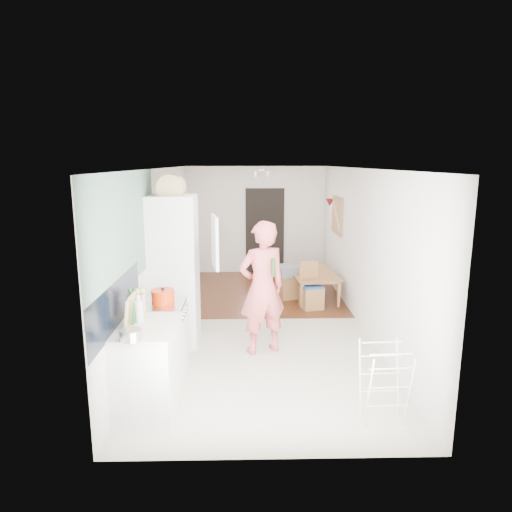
{
  "coord_description": "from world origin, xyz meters",
  "views": [
    {
      "loc": [
        -0.24,
        -7.11,
        2.61
      ],
      "look_at": [
        -0.08,
        0.2,
        1.09
      ],
      "focal_mm": 32.0,
      "sensor_mm": 36.0,
      "label": 1
    }
  ],
  "objects_px": {
    "dining_chair": "(312,286)",
    "drying_rack": "(384,384)",
    "dining_table": "(313,287)",
    "stool": "(288,287)",
    "person": "(262,276)"
  },
  "relations": [
    {
      "from": "person",
      "to": "dining_table",
      "type": "xyz_separation_m",
      "value": [
        1.09,
        2.55,
        -0.87
      ]
    },
    {
      "from": "dining_table",
      "to": "stool",
      "type": "distance_m",
      "value": 0.5
    },
    {
      "from": "dining_table",
      "to": "dining_chair",
      "type": "distance_m",
      "value": 0.72
    },
    {
      "from": "person",
      "to": "drying_rack",
      "type": "relative_size",
      "value": 2.68
    },
    {
      "from": "stool",
      "to": "drying_rack",
      "type": "height_order",
      "value": "drying_rack"
    },
    {
      "from": "person",
      "to": "dining_chair",
      "type": "distance_m",
      "value": 2.2
    },
    {
      "from": "stool",
      "to": "drying_rack",
      "type": "relative_size",
      "value": 0.57
    },
    {
      "from": "dining_chair",
      "to": "stool",
      "type": "bearing_deg",
      "value": 106.64
    },
    {
      "from": "dining_table",
      "to": "stool",
      "type": "bearing_deg",
      "value": 90.16
    },
    {
      "from": "person",
      "to": "stool",
      "type": "height_order",
      "value": "person"
    },
    {
      "from": "dining_chair",
      "to": "person",
      "type": "bearing_deg",
      "value": -130.12
    },
    {
      "from": "dining_table",
      "to": "dining_chair",
      "type": "relative_size",
      "value": 1.48
    },
    {
      "from": "person",
      "to": "stool",
      "type": "relative_size",
      "value": 4.66
    },
    {
      "from": "dining_chair",
      "to": "drying_rack",
      "type": "relative_size",
      "value": 1.04
    },
    {
      "from": "stool",
      "to": "drying_rack",
      "type": "bearing_deg",
      "value": -82.32
    }
  ]
}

